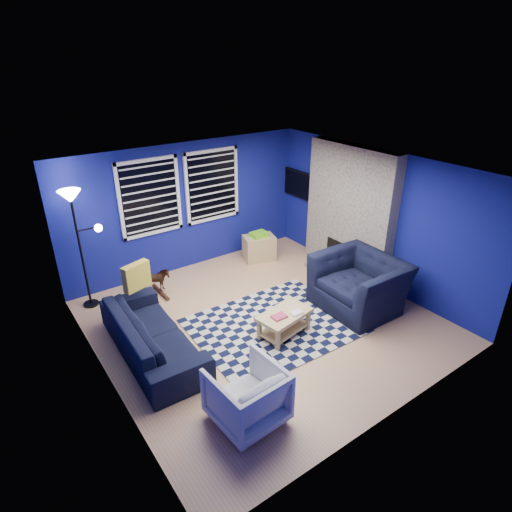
{
  "coord_description": "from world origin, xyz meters",
  "views": [
    {
      "loc": [
        -3.48,
        -4.69,
        4.04
      ],
      "look_at": [
        0.07,
        0.3,
        1.05
      ],
      "focal_mm": 30.0,
      "sensor_mm": 36.0,
      "label": 1
    }
  ],
  "objects": [
    {
      "name": "window_left",
      "position": [
        -0.75,
        2.46,
        1.6
      ],
      "size": [
        1.17,
        0.06,
        1.42
      ],
      "color": "black",
      "rests_on": "wall_back"
    },
    {
      "name": "rug",
      "position": [
        0.06,
        -0.2,
        0.01
      ],
      "size": [
        2.57,
        2.08,
        0.02
      ],
      "primitive_type": "cube",
      "rotation": [
        0.0,
        0.0,
        -0.03
      ],
      "color": "black",
      "rests_on": "floor"
    },
    {
      "name": "window_right",
      "position": [
        0.55,
        2.46,
        1.6
      ],
      "size": [
        1.17,
        0.06,
        1.42
      ],
      "color": "black",
      "rests_on": "wall_back"
    },
    {
      "name": "sofa",
      "position": [
        -1.78,
        0.29,
        0.33
      ],
      "size": [
        2.27,
        0.96,
        0.66
      ],
      "primitive_type": "imported",
      "rotation": [
        0.0,
        0.0,
        1.53
      ],
      "color": "black",
      "rests_on": "floor"
    },
    {
      "name": "armchair_bent",
      "position": [
        -1.37,
        -1.54,
        0.37
      ],
      "size": [
        0.84,
        0.86,
        0.74
      ],
      "primitive_type": "imported",
      "rotation": [
        0.0,
        0.0,
        3.2
      ],
      "color": "gray",
      "rests_on": "floor"
    },
    {
      "name": "throw_pillow",
      "position": [
        -1.63,
        1.1,
        0.87
      ],
      "size": [
        0.46,
        0.26,
        0.42
      ],
      "primitive_type": "cube",
      "rotation": [
        0.0,
        0.0,
        0.3
      ],
      "color": "gold",
      "rests_on": "sofa"
    },
    {
      "name": "armchair_big",
      "position": [
        1.59,
        -0.57,
        0.45
      ],
      "size": [
        1.41,
        1.23,
        0.9
      ],
      "primitive_type": "imported",
      "rotation": [
        0.0,
        0.0,
        -1.59
      ],
      "color": "black",
      "rests_on": "floor"
    },
    {
      "name": "floor",
      "position": [
        0.0,
        0.0,
        0.0
      ],
      "size": [
        5.0,
        5.0,
        0.0
      ],
      "primitive_type": "plane",
      "color": "tan",
      "rests_on": "ground"
    },
    {
      "name": "cabinet",
      "position": [
        1.29,
        1.9,
        0.27
      ],
      "size": [
        0.72,
        0.58,
        0.61
      ],
      "rotation": [
        0.0,
        0.0,
        -0.29
      ],
      "color": "tan",
      "rests_on": "floor"
    },
    {
      "name": "wall_back",
      "position": [
        0.0,
        2.5,
        1.25
      ],
      "size": [
        5.0,
        0.0,
        5.0
      ],
      "primitive_type": "plane",
      "rotation": [
        1.57,
        0.0,
        0.0
      ],
      "color": "navy",
      "rests_on": "floor"
    },
    {
      "name": "tv",
      "position": [
        2.45,
        2.0,
        1.4
      ],
      "size": [
        0.07,
        1.0,
        0.58
      ],
      "color": "black",
      "rests_on": "wall_right"
    },
    {
      "name": "fireplace",
      "position": [
        2.36,
        0.5,
        1.2
      ],
      "size": [
        0.65,
        2.0,
        2.5
      ],
      "color": "gray",
      "rests_on": "floor"
    },
    {
      "name": "coffee_table",
      "position": [
        0.04,
        -0.48,
        0.29
      ],
      "size": [
        0.92,
        0.63,
        0.42
      ],
      "rotation": [
        0.0,
        0.0,
        0.18
      ],
      "color": "tan",
      "rests_on": "rug"
    },
    {
      "name": "floor_lamp",
      "position": [
        -2.13,
        2.15,
        1.69
      ],
      "size": [
        0.56,
        0.35,
        2.07
      ],
      "color": "black",
      "rests_on": "floor"
    },
    {
      "name": "rocking_horse",
      "position": [
        -1.11,
        1.78,
        0.3
      ],
      "size": [
        0.41,
        0.59,
        0.46
      ],
      "primitive_type": "imported",
      "rotation": [
        0.0,
        0.0,
        1.24
      ],
      "color": "#422815",
      "rests_on": "floor"
    },
    {
      "name": "wall_right",
      "position": [
        2.5,
        0.0,
        1.25
      ],
      "size": [
        0.0,
        5.0,
        5.0
      ],
      "primitive_type": "plane",
      "rotation": [
        1.57,
        0.0,
        -1.57
      ],
      "color": "navy",
      "rests_on": "floor"
    },
    {
      "name": "wall_left",
      "position": [
        -2.5,
        0.0,
        1.25
      ],
      "size": [
        0.0,
        5.0,
        5.0
      ],
      "primitive_type": "plane",
      "rotation": [
        1.57,
        0.0,
        1.57
      ],
      "color": "navy",
      "rests_on": "floor"
    },
    {
      "name": "ceiling",
      "position": [
        0.0,
        0.0,
        2.5
      ],
      "size": [
        5.0,
        5.0,
        0.0
      ],
      "primitive_type": "plane",
      "rotation": [
        3.14,
        0.0,
        0.0
      ],
      "color": "white",
      "rests_on": "wall_back"
    }
  ]
}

